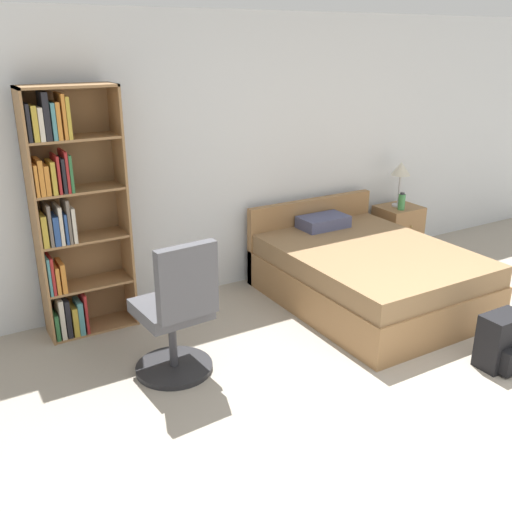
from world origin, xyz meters
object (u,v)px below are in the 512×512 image
object	(u,v)px
bookshelf	(68,215)
water_bottle	(402,202)
table_lamp	(401,171)
nightstand	(397,232)
backpack_black	(502,342)
bed	(364,273)
office_chair	(177,316)

from	to	relation	value
bookshelf	water_bottle	distance (m)	3.55
table_lamp	bookshelf	bearing A→B (deg)	179.76
nightstand	backpack_black	xyz separation A→B (m)	(-1.00, -2.18, -0.09)
bed	nightstand	size ratio (longest dim) A/B	3.30
bed	water_bottle	xyz separation A→B (m)	(1.04, 0.63, 0.40)
table_lamp	water_bottle	distance (m)	0.34
table_lamp	water_bottle	world-z (taller)	table_lamp
nightstand	water_bottle	size ratio (longest dim) A/B	3.10
bookshelf	water_bottle	bearing A→B (deg)	-2.28
bed	backpack_black	size ratio (longest dim) A/B	4.58
nightstand	backpack_black	bearing A→B (deg)	-114.57
bed	water_bottle	distance (m)	1.28
table_lamp	water_bottle	size ratio (longest dim) A/B	2.62
bed	table_lamp	world-z (taller)	table_lamp
bookshelf	backpack_black	distance (m)	3.52
bookshelf	office_chair	distance (m)	1.29
bookshelf	backpack_black	size ratio (longest dim) A/B	4.76
bed	table_lamp	xyz separation A→B (m)	(1.11, 0.76, 0.71)
bed	backpack_black	distance (m)	1.45
bookshelf	office_chair	size ratio (longest dim) A/B	1.88
water_bottle	office_chair	bearing A→B (deg)	-162.95
office_chair	nightstand	world-z (taller)	office_chair
office_chair	nightstand	bearing A→B (deg)	18.32
water_bottle	backpack_black	distance (m)	2.32
bookshelf	table_lamp	size ratio (longest dim) A/B	4.06
nightstand	table_lamp	distance (m)	0.70
water_bottle	backpack_black	xyz separation A→B (m)	(-0.92, -2.08, -0.48)
backpack_black	bookshelf	bearing A→B (deg)	139.56
bed	nightstand	world-z (taller)	bed
backpack_black	nightstand	bearing A→B (deg)	65.43
nightstand	table_lamp	bearing A→B (deg)	89.13
bookshelf	water_bottle	size ratio (longest dim) A/B	10.64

